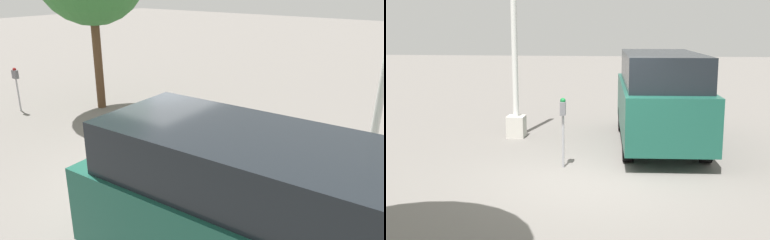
{
  "view_description": "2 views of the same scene",
  "coord_description": "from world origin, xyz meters",
  "views": [
    {
      "loc": [
        4.6,
        -4.94,
        3.82
      ],
      "look_at": [
        0.22,
        0.75,
        1.18
      ],
      "focal_mm": 35.0,
      "sensor_mm": 36.0,
      "label": 1
    },
    {
      "loc": [
        -8.44,
        -0.65,
        2.75
      ],
      "look_at": [
        0.24,
        0.27,
        1.08
      ],
      "focal_mm": 45.0,
      "sensor_mm": 36.0,
      "label": 2
    }
  ],
  "objects": [
    {
      "name": "parking_meter_far",
      "position": [
        -6.57,
        0.67,
        1.03
      ],
      "size": [
        0.21,
        0.13,
        1.39
      ],
      "rotation": [
        0.0,
        0.0,
        0.08
      ],
      "color": "#9E9EA3",
      "rests_on": "ground"
    },
    {
      "name": "ground_plane",
      "position": [
        0.0,
        0.0,
        0.0
      ],
      "size": [
        80.0,
        80.0,
        0.0
      ],
      "primitive_type": "plane",
      "color": "slate"
    },
    {
      "name": "parked_van",
      "position": [
        2.91,
        -1.38,
        1.17
      ],
      "size": [
        5.1,
        2.07,
        2.19
      ],
      "rotation": [
        0.0,
        0.0,
        0.05
      ],
      "color": "#195142",
      "rests_on": "ground"
    },
    {
      "name": "lamp_post",
      "position": [
        3.37,
        2.19,
        1.96
      ],
      "size": [
        0.44,
        0.44,
        6.3
      ],
      "color": "beige",
      "rests_on": "ground"
    },
    {
      "name": "parking_meter_near",
      "position": [
        0.78,
        0.63,
        1.04
      ],
      "size": [
        0.21,
        0.13,
        1.41
      ],
      "rotation": [
        0.0,
        0.0,
        0.08
      ],
      "color": "#9E9EA3",
      "rests_on": "ground"
    }
  ]
}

